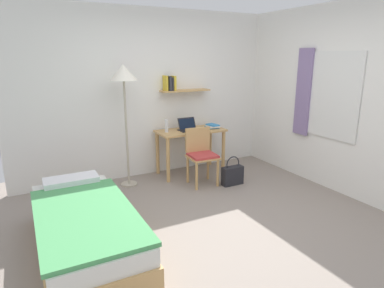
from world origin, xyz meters
TOP-DOWN VIEW (x-y plane):
  - ground_plane at (0.00, 0.00)m, footprint 5.28×5.28m
  - wall_back at (0.01, 2.02)m, footprint 4.40×0.27m
  - wall_right at (2.02, 0.02)m, footprint 0.10×4.40m
  - bed at (-1.47, 0.13)m, footprint 0.87×1.92m
  - desk at (0.51, 1.70)m, footprint 1.09×0.52m
  - desk_chair at (0.43, 1.21)m, footprint 0.44×0.42m
  - standing_lamp at (-0.57, 1.65)m, footprint 0.38×0.38m
  - laptop at (0.46, 1.70)m, footprint 0.30×0.21m
  - water_bottle at (0.10, 1.73)m, footprint 0.06×0.06m
  - book_stack at (0.90, 1.67)m, footprint 0.20×0.25m
  - handbag at (0.82, 0.94)m, footprint 0.33×0.13m

SIDE VIEW (x-z plane):
  - ground_plane at x=0.00m, z-range 0.00..0.00m
  - handbag at x=0.82m, z-range -0.07..0.38m
  - bed at x=-1.47m, z-range -0.03..0.51m
  - desk_chair at x=0.43m, z-range 0.05..0.90m
  - desk at x=0.51m, z-range 0.23..0.96m
  - book_stack at x=0.90m, z-range 0.73..0.79m
  - laptop at x=0.46m, z-range 0.68..0.88m
  - water_bottle at x=0.10m, z-range 0.73..0.93m
  - wall_back at x=0.01m, z-range 0.00..2.60m
  - wall_right at x=2.02m, z-range 0.00..2.60m
  - standing_lamp at x=-0.57m, z-range 0.67..2.45m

